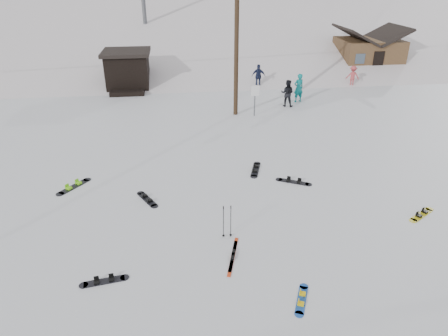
{
  "coord_description": "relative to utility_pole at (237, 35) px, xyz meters",
  "views": [
    {
      "loc": [
        -1.63,
        -9.23,
        8.07
      ],
      "look_at": [
        0.03,
        3.95,
        1.4
      ],
      "focal_mm": 32.0,
      "sensor_mm": 36.0,
      "label": 1
    }
  ],
  "objects": [
    {
      "name": "lift_hut",
      "position": [
        -7.0,
        6.94,
        -3.32
      ],
      "size": [
        3.4,
        4.1,
        2.75
      ],
      "color": "black",
      "rests_on": "ground"
    },
    {
      "name": "board_scatter_a",
      "position": [
        -5.95,
        -14.09,
        -4.66
      ],
      "size": [
        1.39,
        0.44,
        0.1
      ],
      "rotation": [
        0.0,
        0.0,
        0.16
      ],
      "color": "black",
      "rests_on": "ground"
    },
    {
      "name": "skier_dark",
      "position": [
        3.54,
        1.18,
        -3.82
      ],
      "size": [
        1.03,
        0.94,
        1.73
      ],
      "primitive_type": "imported",
      "rotation": [
        0.0,
        0.0,
        2.72
      ],
      "color": "black",
      "rests_on": "ground"
    },
    {
      "name": "ski_slope",
      "position": [
        -2.0,
        41.0,
        -16.68
      ],
      "size": [
        60.0,
        85.24,
        65.97
      ],
      "primitive_type": "cube",
      "rotation": [
        0.31,
        0.0,
        0.0
      ],
      "color": "silver",
      "rests_on": "ground"
    },
    {
      "name": "ground",
      "position": [
        -2.0,
        -14.0,
        -4.68
      ],
      "size": [
        200.0,
        200.0,
        0.0
      ],
      "primitive_type": "plane",
      "color": "white",
      "rests_on": "ground"
    },
    {
      "name": "skier_teal",
      "position": [
        4.54,
        2.04,
        -3.73
      ],
      "size": [
        0.78,
        0.61,
        1.89
      ],
      "primitive_type": "imported",
      "rotation": [
        0.0,
        0.0,
        3.39
      ],
      "color": "#0C797A",
      "rests_on": "ground"
    },
    {
      "name": "skier_pink",
      "position": [
        9.8,
        5.46,
        -3.92
      ],
      "size": [
        1.08,
        0.76,
        1.52
      ],
      "primitive_type": "imported",
      "rotation": [
        0.0,
        0.0,
        2.92
      ],
      "color": "#B84146",
      "rests_on": "ground"
    },
    {
      "name": "trail_sign",
      "position": [
        1.1,
        -0.42,
        -3.41
      ],
      "size": [
        0.5,
        0.09,
        1.85
      ],
      "color": "#595B60",
      "rests_on": "ground"
    },
    {
      "name": "board_scatter_c",
      "position": [
        -7.98,
        -8.24,
        -4.65
      ],
      "size": [
        1.18,
        1.43,
        0.12
      ],
      "rotation": [
        0.0,
        0.0,
        0.91
      ],
      "color": "black",
      "rests_on": "ground"
    },
    {
      "name": "ski_poles",
      "position": [
        -2.17,
        -12.39,
        -4.06
      ],
      "size": [
        0.33,
        0.09,
        1.2
      ],
      "color": "black",
      "rests_on": "ground"
    },
    {
      "name": "hero_snowboard",
      "position": [
        -0.53,
        -15.49,
        -4.66
      ],
      "size": [
        0.67,
        1.21,
        0.09
      ],
      "rotation": [
        0.0,
        0.0,
        1.15
      ],
      "color": "blue",
      "rests_on": "ground"
    },
    {
      "name": "board_scatter_f",
      "position": [
        -0.25,
        -7.65,
        -4.65
      ],
      "size": [
        0.71,
        1.58,
        0.11
      ],
      "rotation": [
        0.0,
        0.0,
        1.27
      ],
      "color": "black",
      "rests_on": "ground"
    },
    {
      "name": "utility_pole",
      "position": [
        0.0,
        0.0,
        0.0
      ],
      "size": [
        2.0,
        0.26,
        9.0
      ],
      "color": "#3A2819",
      "rests_on": "ground"
    },
    {
      "name": "ridge_right",
      "position": [
        36.0,
        36.0,
        -15.68
      ],
      "size": [
        45.66,
        93.98,
        54.59
      ],
      "primitive_type": "cube",
      "rotation": [
        0.21,
        -0.05,
        -0.12
      ],
      "color": "white",
      "rests_on": "ground"
    },
    {
      "name": "cabin",
      "position": [
        13.0,
        10.0,
        -3.2
      ],
      "size": [
        5.39,
        4.4,
        3.77
      ],
      "color": "brown",
      "rests_on": "ground"
    },
    {
      "name": "board_scatter_e",
      "position": [
        5.06,
        -11.98,
        -4.65
      ],
      "size": [
        1.29,
        0.9,
        0.1
      ],
      "rotation": [
        0.0,
        0.0,
        0.55
      ],
      "color": "yellow",
      "rests_on": "ground"
    },
    {
      "name": "treeline_crest",
      "position": [
        -2.0,
        72.0,
        -4.68
      ],
      "size": [
        50.0,
        6.0,
        10.0
      ],
      "primitive_type": null,
      "color": "black",
      "rests_on": "ski_slope"
    },
    {
      "name": "board_scatter_b",
      "position": [
        -4.94,
        -9.64,
        -4.65
      ],
      "size": [
        0.87,
        1.34,
        0.1
      ],
      "rotation": [
        0.0,
        0.0,
        2.08
      ],
      "color": "black",
      "rests_on": "ground"
    },
    {
      "name": "hero_skis",
      "position": [
        -2.12,
        -13.44,
        -4.65
      ],
      "size": [
        0.62,
        1.84,
        0.1
      ],
      "rotation": [
        0.0,
        0.0,
        -0.28
      ],
      "color": "#AD3011",
      "rests_on": "ground"
    },
    {
      "name": "board_scatter_d",
      "position": [
        1.12,
        -8.97,
        -4.65
      ],
      "size": [
        1.4,
        0.86,
        0.11
      ],
      "rotation": [
        0.0,
        0.0,
        -0.48
      ],
      "color": "black",
      "rests_on": "ground"
    },
    {
      "name": "skier_navy",
      "position": [
        2.61,
        5.83,
        -3.81
      ],
      "size": [
        1.08,
        0.61,
        1.74
      ],
      "primitive_type": "imported",
      "rotation": [
        0.0,
        0.0,
        2.95
      ],
      "color": "#181F3D",
      "rests_on": "ground"
    }
  ]
}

